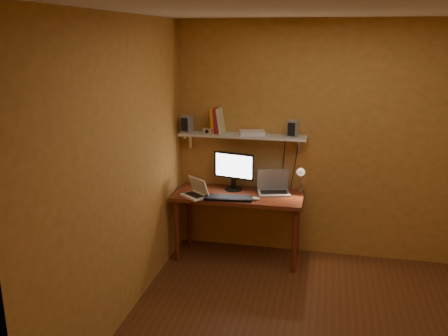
% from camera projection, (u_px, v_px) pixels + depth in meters
% --- Properties ---
extents(room, '(3.44, 3.24, 2.64)m').
position_uv_depth(room, '(330.00, 187.00, 3.63)').
color(room, '#5B2D17').
rests_on(room, ground).
extents(desk, '(1.40, 0.60, 0.75)m').
position_uv_depth(desk, '(239.00, 201.00, 5.20)').
color(desk, maroon).
rests_on(desk, ground).
extents(wall_shelf, '(1.40, 0.25, 0.21)m').
position_uv_depth(wall_shelf, '(242.00, 136.00, 5.20)').
color(wall_shelf, silver).
rests_on(wall_shelf, room).
extents(monitor, '(0.46, 0.24, 0.42)m').
position_uv_depth(monitor, '(234.00, 169.00, 5.26)').
color(monitor, black).
rests_on(monitor, desk).
extents(laptop, '(0.39, 0.32, 0.26)m').
position_uv_depth(laptop, '(273.00, 187.00, 5.20)').
color(laptop, gray).
rests_on(laptop, desk).
extents(netbook, '(0.34, 0.33, 0.20)m').
position_uv_depth(netbook, '(196.00, 191.00, 5.09)').
color(netbook, white).
rests_on(netbook, desk).
extents(keyboard, '(0.52, 0.23, 0.03)m').
position_uv_depth(keyboard, '(228.00, 198.00, 5.01)').
color(keyboard, black).
rests_on(keyboard, desk).
extents(mouse, '(0.10, 0.07, 0.03)m').
position_uv_depth(mouse, '(255.00, 199.00, 4.98)').
color(mouse, white).
rests_on(mouse, desk).
extents(desk_lamp, '(0.09, 0.23, 0.38)m').
position_uv_depth(desk_lamp, '(301.00, 176.00, 5.10)').
color(desk_lamp, silver).
rests_on(desk_lamp, desk).
extents(speaker_left, '(0.13, 0.13, 0.19)m').
position_uv_depth(speaker_left, '(187.00, 124.00, 5.29)').
color(speaker_left, gray).
rests_on(speaker_left, wall_shelf).
extents(speaker_right, '(0.12, 0.12, 0.18)m').
position_uv_depth(speaker_right, '(293.00, 129.00, 5.04)').
color(speaker_right, gray).
rests_on(speaker_right, wall_shelf).
extents(books, '(0.14, 0.19, 0.28)m').
position_uv_depth(books, '(217.00, 120.00, 5.24)').
color(books, orange).
rests_on(books, wall_shelf).
extents(shelf_camera, '(0.11, 0.07, 0.06)m').
position_uv_depth(shelf_camera, '(208.00, 131.00, 5.20)').
color(shelf_camera, silver).
rests_on(shelf_camera, wall_shelf).
extents(router, '(0.31, 0.24, 0.04)m').
position_uv_depth(router, '(252.00, 133.00, 5.17)').
color(router, white).
rests_on(router, wall_shelf).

